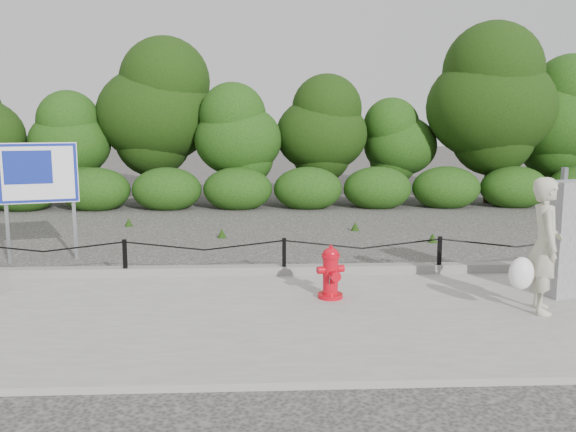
# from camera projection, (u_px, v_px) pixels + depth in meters

# --- Properties ---
(ground) EXTENTS (90.00, 90.00, 0.00)m
(ground) POSITION_uv_depth(u_px,v_px,m) (284.00, 280.00, 9.73)
(ground) COLOR #2D2B28
(ground) RESTS_ON ground
(sidewalk) EXTENTS (14.00, 4.00, 0.08)m
(sidewalk) POSITION_uv_depth(u_px,v_px,m) (290.00, 318.00, 7.75)
(sidewalk) COLOR gray
(sidewalk) RESTS_ON ground
(curb) EXTENTS (14.00, 0.22, 0.14)m
(curb) POSITION_uv_depth(u_px,v_px,m) (284.00, 270.00, 9.75)
(curb) COLOR slate
(curb) RESTS_ON sidewalk
(chain_barrier) EXTENTS (10.06, 0.06, 0.60)m
(chain_barrier) POSITION_uv_depth(u_px,v_px,m) (284.00, 252.00, 9.65)
(chain_barrier) COLOR black
(chain_barrier) RESTS_ON sidewalk
(treeline) EXTENTS (20.27, 4.01, 5.20)m
(treeline) POSITION_uv_depth(u_px,v_px,m) (319.00, 116.00, 18.18)
(treeline) COLOR black
(treeline) RESTS_ON ground
(fire_hydrant) EXTENTS (0.43, 0.44, 0.74)m
(fire_hydrant) POSITION_uv_depth(u_px,v_px,m) (331.00, 273.00, 8.42)
(fire_hydrant) COLOR red
(fire_hydrant) RESTS_ON sidewalk
(pedestrian) EXTENTS (0.79, 0.72, 1.75)m
(pedestrian) POSITION_uv_depth(u_px,v_px,m) (543.00, 247.00, 7.74)
(pedestrian) COLOR #B3B199
(pedestrian) RESTS_ON sidewalk
(utility_cabinet) EXTENTS (0.69, 0.53, 1.79)m
(utility_cabinet) POSITION_uv_depth(u_px,v_px,m) (568.00, 239.00, 8.49)
(utility_cabinet) COLOR #9A9A9D
(utility_cabinet) RESTS_ON sidewalk
(advertising_sign) EXTENTS (1.30, 0.42, 2.13)m
(advertising_sign) POSITION_uv_depth(u_px,v_px,m) (38.00, 178.00, 10.72)
(advertising_sign) COLOR slate
(advertising_sign) RESTS_ON ground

